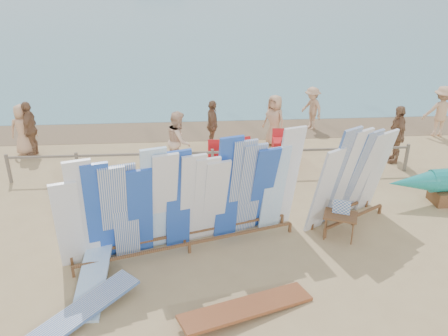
{
  "coord_description": "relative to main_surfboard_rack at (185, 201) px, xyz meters",
  "views": [
    {
      "loc": [
        -0.52,
        -9.97,
        6.38
      ],
      "look_at": [
        0.23,
        1.28,
        1.08
      ],
      "focal_mm": 38.0,
      "sensor_mm": 36.0,
      "label": 1
    }
  ],
  "objects": [
    {
      "name": "beachgoer_6",
      "position": [
        3.03,
        6.14,
        -0.34
      ],
      "size": [
        0.89,
        0.95,
        1.8
      ],
      "primitive_type": "imported",
      "rotation": [
        0.0,
        0.0,
        5.41
      ],
      "color": "tan",
      "rests_on": "ground"
    },
    {
      "name": "flat_board_c",
      "position": [
        1.15,
        -2.27,
        -1.24
      ],
      "size": [
        2.7,
        1.57,
        0.29
      ],
      "primitive_type": "cube",
      "rotation": [
        0.08,
        0.0,
        1.97
      ],
      "color": "brown",
      "rests_on": "ground"
    },
    {
      "name": "beachgoer_4",
      "position": [
        0.87,
        5.95,
        -0.38
      ],
      "size": [
        0.45,
        1.01,
        1.71
      ],
      "primitive_type": "imported",
      "rotation": [
        0.0,
        0.0,
        1.59
      ],
      "color": "#8C6042",
      "rests_on": "ground"
    },
    {
      "name": "wet_sand_strip",
      "position": [
        0.76,
        7.92,
        -1.24
      ],
      "size": [
        40.0,
        2.6,
        0.01
      ],
      "primitive_type": "cube",
      "color": "brown",
      "rests_on": "ground"
    },
    {
      "name": "vendor_table",
      "position": [
        3.64,
        0.18,
        -0.9
      ],
      "size": [
        0.92,
        0.79,
        1.03
      ],
      "rotation": [
        0.0,
        0.0,
        -0.37
      ],
      "color": "brown",
      "rests_on": "ground"
    },
    {
      "name": "beachgoer_9",
      "position": [
        4.72,
        7.68,
        -0.42
      ],
      "size": [
        0.84,
        1.13,
        1.63
      ],
      "primitive_type": "imported",
      "rotation": [
        0.0,
        0.0,
        5.15
      ],
      "color": "tan",
      "rests_on": "ground"
    },
    {
      "name": "main_surfboard_rack",
      "position": [
        0.0,
        0.0,
        0.0
      ],
      "size": [
        5.5,
        2.15,
        2.77
      ],
      "rotation": [
        0.0,
        0.0,
        0.28
      ],
      "color": "brown",
      "rests_on": "ground"
    },
    {
      "name": "beach_chair_right",
      "position": [
        1.79,
        4.41,
        -0.97
      ],
      "size": [
        0.68,
        0.69,
        0.9
      ],
      "rotation": [
        0.0,
        0.0,
        0.22
      ],
      "color": "red",
      "rests_on": "ground"
    },
    {
      "name": "beachgoer_extra_1",
      "position": [
        -5.15,
        5.79,
        -0.31
      ],
      "size": [
        0.5,
        1.1,
        1.86
      ],
      "primitive_type": "imported",
      "rotation": [
        0.0,
        0.0,
        4.74
      ],
      "color": "#8C6042",
      "rests_on": "ground"
    },
    {
      "name": "flat_board_e",
      "position": [
        -2.08,
        -2.3,
        -1.24
      ],
      "size": [
        2.3,
        2.31,
        0.32
      ],
      "primitive_type": "cube",
      "rotation": [
        0.09,
        0.0,
        -0.78
      ],
      "color": "silver",
      "rests_on": "ground"
    },
    {
      "name": "stroller",
      "position": [
        2.96,
        4.63,
        -0.82
      ],
      "size": [
        0.58,
        0.8,
        1.05
      ],
      "rotation": [
        0.0,
        0.0,
        -0.07
      ],
      "color": "red",
      "rests_on": "ground"
    },
    {
      "name": "beachgoer_extra_0",
      "position": [
        9.19,
        6.6,
        -0.3
      ],
      "size": [
        1.28,
        0.7,
        1.88
      ],
      "primitive_type": "imported",
      "rotation": [
        0.0,
        0.0,
        2.97
      ],
      "color": "tan",
      "rests_on": "ground"
    },
    {
      "name": "beach_chair_left",
      "position": [
        0.92,
        4.3,
        -0.98
      ],
      "size": [
        0.6,
        0.62,
        0.88
      ],
      "rotation": [
        0.0,
        0.0,
        -0.08
      ],
      "color": "red",
      "rests_on": "ground"
    },
    {
      "name": "fence",
      "position": [
        0.76,
        3.72,
        -0.61
      ],
      "size": [
        12.08,
        0.08,
        0.9
      ],
      "color": "#6F6354",
      "rests_on": "ground"
    },
    {
      "name": "beachgoer_10",
      "position": [
        6.69,
        4.46,
        -0.29
      ],
      "size": [
        0.57,
        1.14,
        1.89
      ],
      "primitive_type": "imported",
      "rotation": [
        0.0,
        0.0,
        4.63
      ],
      "color": "#8C6042",
      "rests_on": "ground"
    },
    {
      "name": "flat_board_a",
      "position": [
        -1.93,
        -1.0,
        -1.24
      ],
      "size": [
        0.59,
        2.69,
        0.43
      ],
      "primitive_type": "cube",
      "rotation": [
        0.13,
        0.0,
        0.01
      ],
      "color": "#9BCDF8",
      "rests_on": "ground"
    },
    {
      "name": "ground",
      "position": [
        0.76,
        0.72,
        -1.24
      ],
      "size": [
        160.0,
        160.0,
        0.0
      ],
      "primitive_type": "plane",
      "color": "tan",
      "rests_on": "ground"
    },
    {
      "name": "side_surfboard_rack",
      "position": [
        4.05,
        0.89,
        -0.01
      ],
      "size": [
        2.37,
        1.74,
        2.75
      ],
      "rotation": [
        0.0,
        0.0,
        0.53
      ],
      "color": "brown",
      "rests_on": "ground"
    },
    {
      "name": "beachgoer_0",
      "position": [
        -5.42,
        5.91,
        -0.38
      ],
      "size": [
        0.89,
        0.52,
        1.72
      ],
      "primitive_type": "imported",
      "rotation": [
        0.0,
        0.0,
        3.29
      ],
      "color": "tan",
      "rests_on": "ground"
    },
    {
      "name": "beachgoer_2",
      "position": [
        -0.24,
        4.36,
        -0.3
      ],
      "size": [
        0.5,
        0.94,
        1.88
      ],
      "primitive_type": "imported",
      "rotation": [
        0.0,
        0.0,
        1.5
      ],
      "color": "beige",
      "rests_on": "ground"
    }
  ]
}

